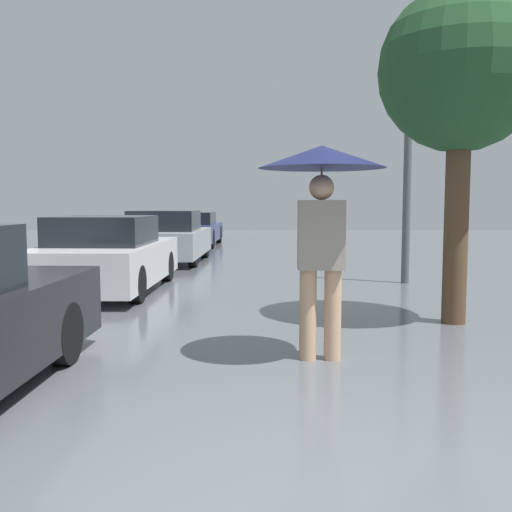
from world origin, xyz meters
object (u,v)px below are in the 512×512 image
(parked_car_second, at_px, (107,256))
(parked_car_farthest, at_px, (194,229))
(tree, at_px, (461,73))
(pedestrian, at_px, (322,188))
(parked_car_third, at_px, (166,238))
(street_lamp, at_px, (408,158))

(parked_car_second, bearing_deg, parked_car_farthest, 89.73)
(parked_car_farthest, relative_size, tree, 1.10)
(pedestrian, xyz_separation_m, tree, (1.79, 1.71, 1.41))
(pedestrian, distance_m, tree, 2.85)
(parked_car_third, bearing_deg, parked_car_second, -91.48)
(parked_car_second, relative_size, parked_car_farthest, 0.89)
(tree, bearing_deg, parked_car_farthest, 110.83)
(street_lamp, bearing_deg, parked_car_third, 144.13)
(parked_car_farthest, bearing_deg, street_lamp, -61.22)
(tree, bearing_deg, pedestrian, -136.45)
(pedestrian, height_order, parked_car_third, pedestrian)
(pedestrian, distance_m, parked_car_third, 9.59)
(parked_car_third, distance_m, street_lamp, 6.58)
(pedestrian, relative_size, parked_car_farthest, 0.45)
(pedestrian, xyz_separation_m, parked_car_third, (-3.11, 9.02, -1.00))
(parked_car_third, relative_size, parked_car_farthest, 0.86)
(pedestrian, relative_size, parked_car_third, 0.52)
(parked_car_third, height_order, street_lamp, street_lamp)
(parked_car_second, distance_m, parked_car_farthest, 10.60)
(pedestrian, relative_size, tree, 0.49)
(parked_car_second, height_order, parked_car_third, parked_car_third)
(parked_car_farthest, height_order, tree, tree)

